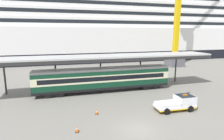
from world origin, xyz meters
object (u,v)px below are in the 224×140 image
(service_truck, at_px, (178,103))
(traffic_cone_near, at_px, (97,112))
(train_carriage, at_px, (104,78))
(dockside_crane, at_px, (181,6))
(traffic_cone_mid, at_px, (77,129))
(quay_bollard, at_px, (188,95))
(cruise_ship, at_px, (38,26))

(service_truck, height_order, traffic_cone_near, service_truck)
(train_carriage, relative_size, dockside_crane, 0.40)
(traffic_cone_mid, xyz_separation_m, quay_bollard, (17.45, 5.71, 0.20))
(train_carriage, bearing_deg, traffic_cone_near, -108.85)
(traffic_cone_mid, xyz_separation_m, dockside_crane, (33.24, 31.83, 17.31))
(dockside_crane, bearing_deg, service_truck, -124.08)
(traffic_cone_mid, bearing_deg, quay_bollard, 18.11)
(cruise_ship, height_order, traffic_cone_near, cruise_ship)
(cruise_ship, relative_size, traffic_cone_mid, 276.02)
(cruise_ship, distance_m, train_carriage, 47.24)
(traffic_cone_mid, bearing_deg, train_carriage, 65.39)
(quay_bollard, bearing_deg, dockside_crane, 58.85)
(service_truck, xyz_separation_m, traffic_cone_mid, (-13.21, -2.23, -0.68))
(service_truck, distance_m, traffic_cone_mid, 13.41)
(train_carriage, bearing_deg, quay_bollard, -30.16)
(cruise_ship, height_order, train_carriage, cruise_ship)
(traffic_cone_mid, relative_size, quay_bollard, 0.66)
(train_carriage, height_order, service_truck, train_carriage)
(dockside_crane, distance_m, quay_bollard, 34.99)
(traffic_cone_mid, distance_m, dockside_crane, 49.17)
(traffic_cone_near, bearing_deg, service_truck, -8.08)
(service_truck, bearing_deg, dockside_crane, 55.92)
(cruise_ship, relative_size, train_carriage, 7.70)
(traffic_cone_near, xyz_separation_m, quay_bollard, (14.72, 1.99, 0.22))
(service_truck, distance_m, quay_bollard, 5.50)
(train_carriage, height_order, traffic_cone_mid, train_carriage)
(cruise_ship, bearing_deg, traffic_cone_mid, -81.50)
(train_carriage, xyz_separation_m, traffic_cone_mid, (-5.73, -12.51, -2.00))
(service_truck, xyz_separation_m, dockside_crane, (20.03, 29.60, 16.63))
(dockside_crane, bearing_deg, quay_bollard, -121.15)
(service_truck, bearing_deg, quay_bollard, 39.36)
(service_truck, height_order, quay_bollard, service_truck)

